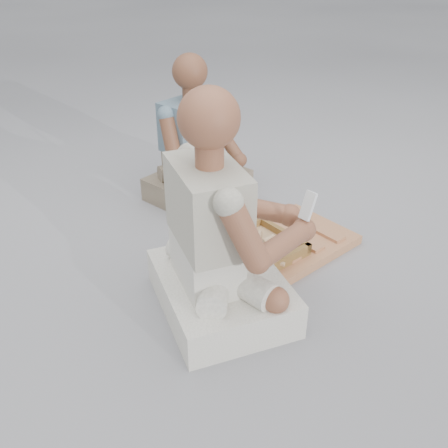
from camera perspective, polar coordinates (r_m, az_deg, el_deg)
ground at (r=2.24m, az=4.66°, el=-7.42°), size 60.00×60.00×0.00m
carved_panel at (r=2.49m, az=6.80°, el=-2.42°), size 0.71×0.51×0.05m
tool_tray at (r=2.36m, az=3.26°, el=-3.13°), size 0.46×0.38×0.06m
chisel_0 at (r=2.27m, az=5.55°, el=-4.31°), size 0.13×0.20×0.02m
chisel_1 at (r=2.41m, az=4.74°, el=-1.86°), size 0.22×0.05×0.02m
chisel_2 at (r=2.49m, az=3.30°, el=-0.94°), size 0.10×0.21×0.02m
chisel_3 at (r=2.45m, az=4.02°, el=-1.62°), size 0.16×0.17×0.02m
chisel_4 at (r=2.36m, az=2.48°, el=-2.75°), size 0.21×0.09×0.02m
chisel_5 at (r=2.34m, az=2.24°, el=-3.20°), size 0.10×0.21×0.02m
chisel_6 at (r=2.38m, az=4.04°, el=-2.45°), size 0.07×0.22×0.02m
chisel_7 at (r=2.44m, az=3.83°, el=-1.68°), size 0.11×0.21×0.02m
chisel_8 at (r=2.44m, az=6.13°, el=-1.79°), size 0.21×0.09×0.02m
wood_chip_0 at (r=2.51m, az=3.11°, el=-2.52°), size 0.02×0.02×0.00m
wood_chip_1 at (r=2.36m, az=-0.77°, el=-4.91°), size 0.02×0.02×0.00m
wood_chip_2 at (r=2.27m, az=4.11°, el=-6.70°), size 0.02×0.02×0.00m
wood_chip_3 at (r=2.44m, az=-1.38°, el=-3.62°), size 0.02×0.02×0.00m
wood_chip_4 at (r=2.11m, az=1.72°, el=-9.93°), size 0.02×0.02×0.00m
wood_chip_5 at (r=2.74m, az=3.89°, el=0.50°), size 0.02×0.02×0.00m
wood_chip_6 at (r=2.10m, az=2.10°, el=-10.12°), size 0.02×0.02×0.00m
wood_chip_7 at (r=2.48m, az=2.34°, el=-3.06°), size 0.02×0.02×0.00m
craftsman at (r=1.95m, az=-0.49°, el=-2.18°), size 0.69×0.70×0.94m
companion at (r=2.89m, az=-3.26°, el=8.20°), size 0.61×0.53×0.82m
mobile_phone at (r=1.97m, az=9.58°, el=2.10°), size 0.06×0.05×0.11m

